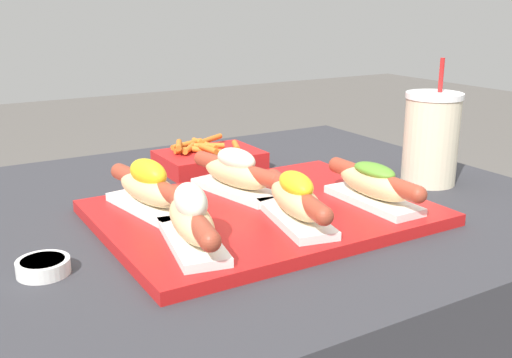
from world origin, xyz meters
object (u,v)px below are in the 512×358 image
object	(u,v)px
serving_tray	(263,213)
hot_dog_0	(191,219)
hot_dog_4	(236,173)
hot_dog_3	(149,188)
drink_cup	(431,138)
sauce_bowl	(43,266)
fries_basket	(209,159)
hot_dog_2	(373,184)
hot_dog_1	(296,199)

from	to	relation	value
serving_tray	hot_dog_0	distance (m)	0.18
hot_dog_4	hot_dog_3	bearing A→B (deg)	-177.46
serving_tray	hot_dog_3	world-z (taller)	hot_dog_3
drink_cup	hot_dog_0	bearing A→B (deg)	-170.88
sauce_bowl	fries_basket	size ratio (longest dim) A/B	0.33
drink_cup	fries_basket	xyz separation A→B (m)	(-0.30, 0.29, -0.06)
sauce_bowl	fries_basket	world-z (taller)	fries_basket
serving_tray	hot_dog_0	world-z (taller)	hot_dog_0
hot_dog_2	hot_dog_3	distance (m)	0.34
hot_dog_1	hot_dog_4	world-z (taller)	hot_dog_4
hot_dog_2	hot_dog_4	size ratio (longest dim) A/B	1.02
hot_dog_1	drink_cup	bearing A→B (deg)	13.16
fries_basket	hot_dog_1	bearing A→B (deg)	-97.57
serving_tray	fries_basket	bearing A→B (deg)	79.20
hot_dog_3	serving_tray	bearing A→B (deg)	-26.12
hot_dog_1	hot_dog_4	size ratio (longest dim) A/B	1.00
drink_cup	fries_basket	bearing A→B (deg)	135.68
sauce_bowl	serving_tray	bearing A→B (deg)	5.05
serving_tray	hot_dog_4	world-z (taller)	hot_dog_4
sauce_bowl	drink_cup	distance (m)	0.70
serving_tray	drink_cup	xyz separation A→B (m)	(0.36, 0.00, 0.07)
hot_dog_0	fries_basket	size ratio (longest dim) A/B	1.07
hot_dog_1	sauce_bowl	bearing A→B (deg)	171.80
hot_dog_2	hot_dog_3	xyz separation A→B (m)	(-0.31, 0.15, 0.00)
hot_dog_1	fries_basket	bearing A→B (deg)	82.43
sauce_bowl	fries_basket	bearing A→B (deg)	40.01
hot_dog_4	fries_basket	bearing A→B (deg)	75.15
hot_dog_0	serving_tray	bearing A→B (deg)	26.83
hot_dog_4	fries_basket	distance (m)	0.23
hot_dog_4	drink_cup	world-z (taller)	drink_cup
sauce_bowl	hot_dog_1	bearing A→B (deg)	-8.20
drink_cup	hot_dog_1	bearing A→B (deg)	-166.84
hot_dog_1	hot_dog_4	bearing A→B (deg)	92.56
hot_dog_1	hot_dog_3	size ratio (longest dim) A/B	0.99
hot_dog_2	hot_dog_4	world-z (taller)	hot_dog_4
serving_tray	hot_dog_2	world-z (taller)	hot_dog_2
serving_tray	sauce_bowl	distance (m)	0.33
hot_dog_4	sauce_bowl	xyz separation A→B (m)	(-0.33, -0.11, -0.04)
hot_dog_0	hot_dog_1	distance (m)	0.16
hot_dog_0	hot_dog_4	bearing A→B (deg)	46.01
hot_dog_3	fries_basket	size ratio (longest dim) A/B	1.08
hot_dog_0	hot_dog_3	size ratio (longest dim) A/B	0.99
hot_dog_2	fries_basket	world-z (taller)	hot_dog_2
hot_dog_4	hot_dog_1	bearing A→B (deg)	-87.44
hot_dog_2	sauce_bowl	distance (m)	0.49
hot_dog_0	hot_dog_1	world-z (taller)	hot_dog_0
hot_dog_0	hot_dog_4	xyz separation A→B (m)	(0.16, 0.16, -0.00)
hot_dog_2	fries_basket	size ratio (longest dim) A/B	1.09
hot_dog_1	fries_basket	xyz separation A→B (m)	(0.05, 0.38, -0.03)
hot_dog_1	fries_basket	distance (m)	0.38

